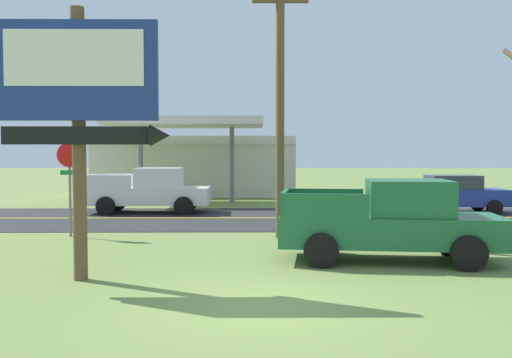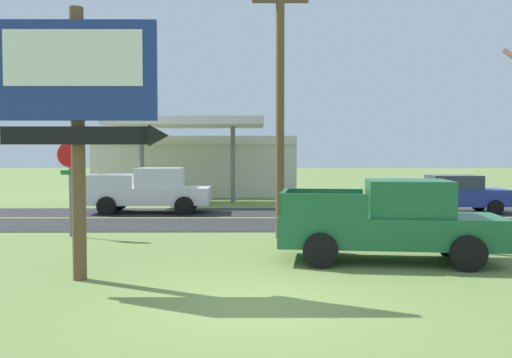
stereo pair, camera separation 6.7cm
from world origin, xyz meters
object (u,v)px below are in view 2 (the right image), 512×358
(utility_pole, at_px, (280,89))
(car_blue_near_lane, at_px, (456,194))
(motel_sign, at_px, (79,96))
(stop_sign, at_px, (70,172))
(gas_station, at_px, (198,164))
(pickup_green_parked_on_lawn, at_px, (391,221))
(pickup_white_on_road, at_px, (151,191))

(utility_pole, height_order, car_blue_near_lane, utility_pole)
(motel_sign, distance_m, stop_sign, 6.78)
(stop_sign, relative_size, utility_pole, 0.35)
(motel_sign, height_order, utility_pole, utility_pole)
(gas_station, bearing_deg, pickup_green_parked_on_lawn, -72.94)
(gas_station, bearing_deg, car_blue_near_lane, -42.04)
(gas_station, bearing_deg, motel_sign, -90.06)
(pickup_green_parked_on_lawn, height_order, pickup_white_on_road, same)
(car_blue_near_lane, bearing_deg, pickup_white_on_road, -180.00)
(car_blue_near_lane, bearing_deg, pickup_green_parked_on_lawn, -116.57)
(utility_pole, relative_size, pickup_green_parked_on_lawn, 1.57)
(stop_sign, relative_size, pickup_white_on_road, 0.57)
(stop_sign, distance_m, gas_station, 18.10)
(stop_sign, distance_m, car_blue_near_lane, 16.10)
(stop_sign, bearing_deg, car_blue_near_lane, 25.45)
(motel_sign, xyz_separation_m, utility_pole, (4.31, 5.87, 0.79))
(pickup_green_parked_on_lawn, height_order, car_blue_near_lane, pickup_green_parked_on_lawn)
(utility_pole, distance_m, gas_station, 18.95)
(motel_sign, distance_m, pickup_white_on_road, 13.41)
(motel_sign, height_order, gas_station, motel_sign)
(car_blue_near_lane, bearing_deg, stop_sign, -154.55)
(gas_station, distance_m, pickup_white_on_road, 11.15)
(gas_station, distance_m, car_blue_near_lane, 16.56)
(motel_sign, bearing_deg, pickup_green_parked_on_lawn, 17.03)
(pickup_white_on_road, relative_size, car_blue_near_lane, 1.24)
(pickup_green_parked_on_lawn, bearing_deg, utility_pole, 123.31)
(utility_pole, bearing_deg, stop_sign, 177.28)
(stop_sign, relative_size, gas_station, 0.25)
(utility_pole, bearing_deg, car_blue_near_lane, 42.05)
(utility_pole, xyz_separation_m, pickup_green_parked_on_lawn, (2.49, -3.79, -3.57))
(gas_station, bearing_deg, stop_sign, -97.05)
(gas_station, relative_size, pickup_green_parked_on_lawn, 2.22)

